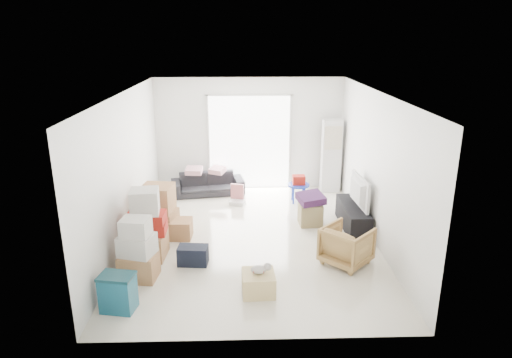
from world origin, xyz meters
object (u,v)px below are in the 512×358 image
object	(u,v)px
wood_crate	(258,283)
ac_tower	(331,156)
television	(354,202)
storage_bins	(118,292)
kids_table	(299,183)
tv_console	(353,216)
sofa	(208,181)
armchair	(347,244)
ottoman	(310,214)

from	to	relation	value
wood_crate	ac_tower	bearing A→B (deg)	67.38
television	wood_crate	bearing A→B (deg)	136.41
storage_bins	kids_table	world-z (taller)	kids_table
ac_tower	television	size ratio (longest dim) A/B	1.71
ac_tower	television	bearing A→B (deg)	-88.71
tv_console	sofa	world-z (taller)	sofa
ac_tower	sofa	bearing A→B (deg)	-177.10
storage_bins	kids_table	distance (m)	5.14
tv_console	sofa	xyz separation A→B (m)	(-3.01, 2.08, 0.10)
ac_tower	wood_crate	world-z (taller)	ac_tower
armchair	storage_bins	size ratio (longest dim) A/B	1.33
tv_console	sofa	distance (m)	3.66
wood_crate	kids_table	bearing A→B (deg)	74.66
tv_console	ottoman	world-z (taller)	tv_console
tv_console	armchair	world-z (taller)	armchair
ac_tower	sofa	xyz separation A→B (m)	(-2.96, -0.15, -0.54)
television	armchair	xyz separation A→B (m)	(-0.46, -1.47, -0.17)
ac_tower	kids_table	xyz separation A→B (m)	(-0.86, -0.77, -0.43)
armchair	storage_bins	world-z (taller)	armchair
sofa	ottoman	xyz separation A→B (m)	(2.19, -1.89, -0.11)
ottoman	kids_table	world-z (taller)	kids_table
storage_bins	wood_crate	bearing A→B (deg)	11.12
television	storage_bins	xyz separation A→B (m)	(-3.90, -2.72, -0.26)
ac_tower	ottoman	world-z (taller)	ac_tower
sofa	wood_crate	bearing A→B (deg)	-86.06
tv_console	storage_bins	distance (m)	4.75
wood_crate	armchair	bearing A→B (deg)	30.08
television	kids_table	world-z (taller)	kids_table
tv_console	storage_bins	bearing A→B (deg)	-145.15
ac_tower	television	distance (m)	2.25
ac_tower	storage_bins	bearing A→B (deg)	-127.92
armchair	wood_crate	size ratio (longest dim) A/B	1.51
tv_console	storage_bins	xyz separation A→B (m)	(-3.90, -2.72, 0.04)
tv_console	wood_crate	world-z (taller)	tv_console
storage_bins	ottoman	xyz separation A→B (m)	(3.08, 2.90, -0.05)
ac_tower	ottoman	xyz separation A→B (m)	(-0.77, -2.04, -0.65)
armchair	ac_tower	bearing A→B (deg)	-51.97
ac_tower	tv_console	world-z (taller)	ac_tower
armchair	kids_table	xyz separation A→B (m)	(-0.45, 2.93, 0.09)
ac_tower	kids_table	distance (m)	1.23
sofa	armchair	distance (m)	4.37
storage_bins	ottoman	bearing A→B (deg)	43.33
kids_table	storage_bins	bearing A→B (deg)	-125.62
sofa	armchair	xyz separation A→B (m)	(2.55, -3.54, 0.03)
storage_bins	wood_crate	size ratio (longest dim) A/B	1.14
ottoman	storage_bins	bearing A→B (deg)	-136.67
tv_console	television	size ratio (longest dim) A/B	1.36
ac_tower	tv_console	distance (m)	2.32
kids_table	ottoman	bearing A→B (deg)	-85.97
armchair	ottoman	xyz separation A→B (m)	(-0.36, 1.66, -0.14)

